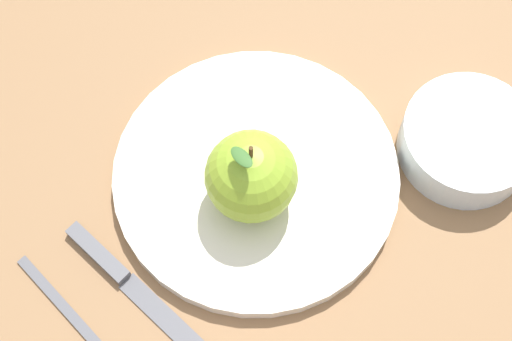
{
  "coord_description": "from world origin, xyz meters",
  "views": [
    {
      "loc": [
        0.17,
        0.24,
        0.65
      ],
      "look_at": [
        -0.02,
        0.01,
        0.02
      ],
      "focal_mm": 53.12,
      "sensor_mm": 36.0,
      "label": 1
    }
  ],
  "objects_px": {
    "dinner_plate": "(256,175)",
    "knife": "(131,285)",
    "apple": "(252,176)",
    "side_bowl": "(468,139)"
  },
  "relations": [
    {
      "from": "side_bowl",
      "to": "knife",
      "type": "height_order",
      "value": "side_bowl"
    },
    {
      "from": "dinner_plate",
      "to": "side_bowl",
      "type": "distance_m",
      "value": 0.2
    },
    {
      "from": "side_bowl",
      "to": "apple",
      "type": "bearing_deg",
      "value": -24.91
    },
    {
      "from": "apple",
      "to": "side_bowl",
      "type": "height_order",
      "value": "apple"
    },
    {
      "from": "dinner_plate",
      "to": "knife",
      "type": "bearing_deg",
      "value": 3.67
    },
    {
      "from": "apple",
      "to": "knife",
      "type": "bearing_deg",
      "value": -2.17
    },
    {
      "from": "side_bowl",
      "to": "dinner_plate",
      "type": "bearing_deg",
      "value": -30.83
    },
    {
      "from": "apple",
      "to": "knife",
      "type": "relative_size",
      "value": 0.5
    },
    {
      "from": "dinner_plate",
      "to": "knife",
      "type": "relative_size",
      "value": 1.37
    },
    {
      "from": "apple",
      "to": "knife",
      "type": "height_order",
      "value": "apple"
    }
  ]
}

